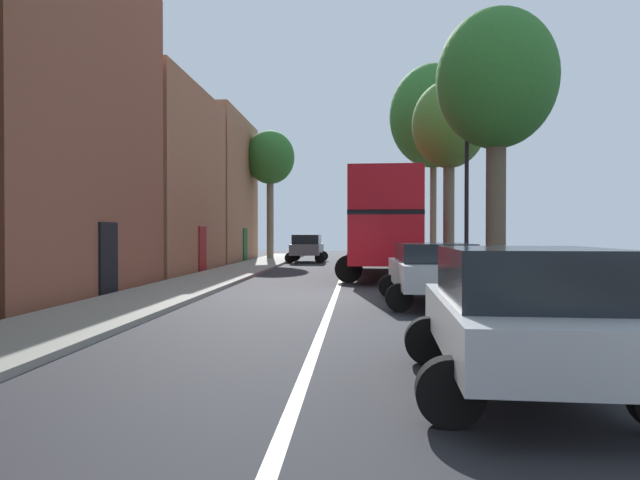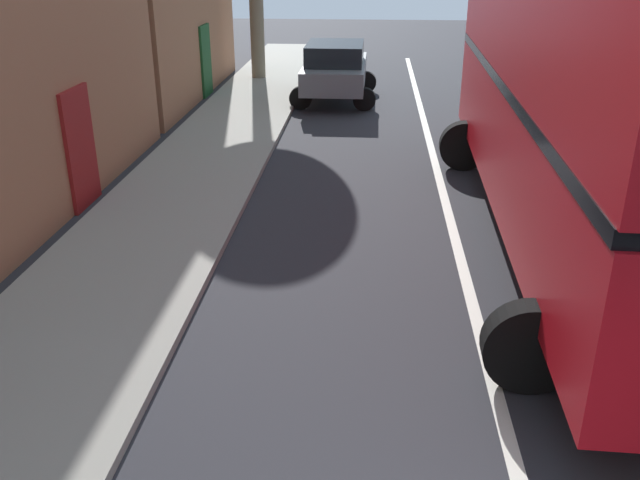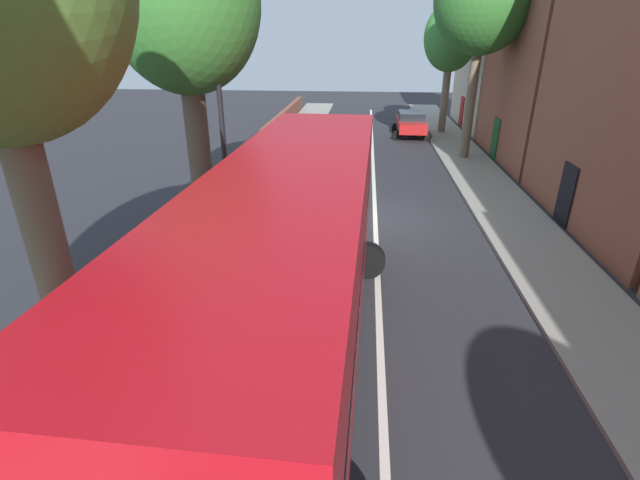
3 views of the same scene
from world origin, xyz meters
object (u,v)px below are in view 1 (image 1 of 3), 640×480
Objects in this scene: street_tree_left_2 at (270,159)px; street_tree_right_3 at (433,116)px; parked_car_grey_left_3 at (307,247)px; lamppost_right at (467,173)px; street_tree_right_1 at (496,83)px; double_decker_bus at (383,220)px; parked_car_silver_right_0 at (524,311)px; parked_car_silver_right_1 at (432,269)px; street_tree_right_5 at (449,127)px.

street_tree_right_3 is (10.18, -5.17, 1.64)m from street_tree_left_2.
lamppost_right reaches higher than parked_car_grey_left_3.
street_tree_right_1 reaches higher than parked_car_grey_left_3.
street_tree_right_3 reaches higher than street_tree_right_1.
parked_car_grey_left_3 is at bearing 112.16° from double_decker_bus.
lamppost_right is at bearing 81.95° from parked_car_silver_right_0.
parked_car_silver_right_0 is (0.80, -17.51, -1.43)m from double_decker_bus.
double_decker_bus is 2.61× the size of parked_car_silver_right_1.
street_tree_right_3 reaches higher than street_tree_left_2.
parked_car_grey_left_3 is 12.45m from street_tree_right_5.
parked_car_silver_right_1 is 13.32m from street_tree_right_5.
street_tree_right_3 is (-0.27, 13.35, 1.70)m from street_tree_right_1.
double_decker_bus is 15.68m from street_tree_left_2.
street_tree_right_1 reaches higher than double_decker_bus.
parked_car_silver_right_1 is 0.48× the size of street_tree_right_1.
lamppost_right is at bearing 153.73° from street_tree_right_1.
street_tree_left_2 is (-6.98, 13.33, 4.42)m from double_decker_bus.
street_tree_left_2 reaches higher than parked_car_silver_right_0.
street_tree_right_5 is (-0.11, -6.18, -1.78)m from street_tree_right_3.
parked_car_silver_right_1 is 25.12m from street_tree_left_2.
street_tree_left_2 reaches higher than lamppost_right.
street_tree_right_1 is at bearing -60.58° from street_tree_left_2.
double_decker_bus reaches higher than parked_car_silver_right_1.
street_tree_right_3 is 1.78× the size of lamppost_right.
street_tree_right_5 is at bearing -91.06° from street_tree_right_3.
parked_car_silver_right_0 is at bearing -90.03° from parked_car_silver_right_1.
double_decker_bus is at bearing -62.37° from street_tree_left_2.
parked_car_silver_right_0 is at bearing -87.39° from double_decker_bus.
street_tree_left_2 is 0.76× the size of street_tree_right_3.
street_tree_right_3 is at bearing 87.34° from lamppost_right.
parked_car_silver_right_0 is 0.45× the size of street_tree_right_1.
parked_car_grey_left_3 is (-5.00, 27.82, 0.03)m from parked_car_silver_right_0.
street_tree_right_1 is 0.80× the size of street_tree_right_3.
double_decker_bus is 1.31× the size of street_tree_right_5.
parked_car_silver_right_1 is 19.63m from street_tree_right_3.
parked_car_grey_left_3 reaches higher than parked_car_silver_right_0.
parked_car_grey_left_3 is 0.48× the size of street_tree_right_5.
parked_car_grey_left_3 is 0.65× the size of lamppost_right.
parked_car_silver_right_1 is (0.00, 7.69, -0.03)m from parked_car_silver_right_0.
parked_car_silver_right_1 is 0.51× the size of street_tree_left_2.
lamppost_right is (6.80, -15.08, 2.85)m from parked_car_grey_left_3.
parked_car_silver_right_1 is 0.39× the size of street_tree_right_3.
street_tree_left_2 is (-7.77, 30.83, 5.86)m from parked_car_silver_right_0.
double_decker_bus is at bearing 92.61° from parked_car_silver_right_0.
street_tree_right_1 is (2.66, 4.63, 5.82)m from parked_car_silver_right_1.
parked_car_silver_right_0 is 0.64× the size of lamppost_right.
double_decker_bus is 5.62m from lamppost_right.
street_tree_right_5 is at bearing 79.04° from parked_car_silver_right_1.
street_tree_right_5 is (2.29, 19.48, 5.72)m from parked_car_silver_right_0.
parked_car_silver_right_0 is at bearing -102.23° from street_tree_right_1.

